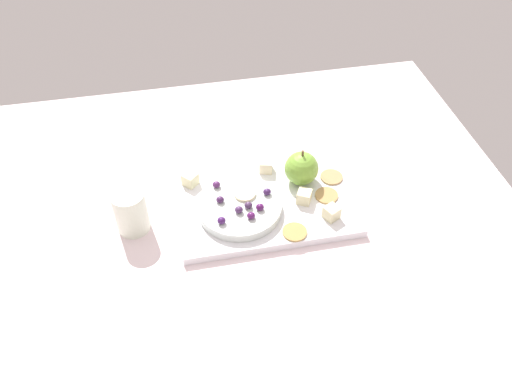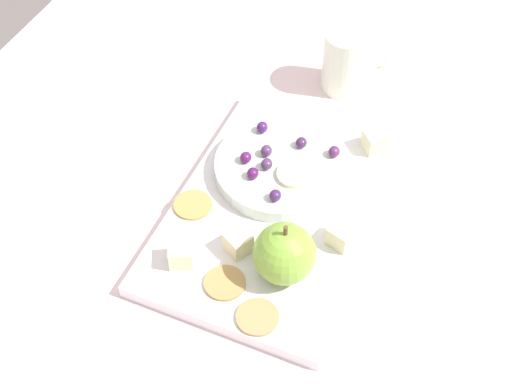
{
  "view_description": "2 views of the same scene",
  "coord_description": "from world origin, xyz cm",
  "px_view_note": "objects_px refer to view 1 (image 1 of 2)",
  "views": [
    {
      "loc": [
        12.8,
        73.49,
        83.92
      ],
      "look_at": [
        -1.81,
        0.13,
        9.89
      ],
      "focal_mm": 36.98,
      "sensor_mm": 36.0,
      "label": 1
    },
    {
      "loc": [
        -60.01,
        -22.75,
        76.37
      ],
      "look_at": [
        -5.92,
        0.31,
        8.96
      ],
      "focal_mm": 52.03,
      "sensor_mm": 36.0,
      "label": 2
    }
  ],
  "objects_px": {
    "platter": "(265,204)",
    "cracker_0": "(295,232)",
    "serving_dish": "(239,206)",
    "cup": "(130,211)",
    "cheese_cube_2": "(190,179)",
    "grape_2": "(260,207)",
    "apple_whole": "(301,168)",
    "cracker_2": "(332,177)",
    "grape_5": "(239,210)",
    "cheese_cube_0": "(332,213)",
    "cracker_1": "(327,195)",
    "grape_4": "(220,200)",
    "cheese_cube_3": "(266,166)",
    "grape_0": "(221,221)",
    "grape_6": "(249,205)",
    "cheese_cube_1": "(305,198)",
    "apple_slice_0": "(245,194)",
    "grape_7": "(251,216)",
    "grape_1": "(267,192)",
    "grape_3": "(216,185)"
  },
  "relations": [
    {
      "from": "grape_6",
      "to": "cup",
      "type": "height_order",
      "value": "cup"
    },
    {
      "from": "cheese_cube_2",
      "to": "grape_4",
      "type": "height_order",
      "value": "grape_4"
    },
    {
      "from": "grape_5",
      "to": "cheese_cube_1",
      "type": "bearing_deg",
      "value": -172.64
    },
    {
      "from": "grape_4",
      "to": "grape_5",
      "type": "xyz_separation_m",
      "value": [
        -0.03,
        0.04,
        0.0
      ]
    },
    {
      "from": "cheese_cube_1",
      "to": "cracker_2",
      "type": "xyz_separation_m",
      "value": [
        -0.08,
        -0.06,
        -0.01
      ]
    },
    {
      "from": "platter",
      "to": "serving_dish",
      "type": "relative_size",
      "value": 2.13
    },
    {
      "from": "serving_dish",
      "to": "cup",
      "type": "relative_size",
      "value": 1.82
    },
    {
      "from": "grape_6",
      "to": "platter",
      "type": "bearing_deg",
      "value": -142.15
    },
    {
      "from": "grape_4",
      "to": "cracker_2",
      "type": "bearing_deg",
      "value": -169.93
    },
    {
      "from": "apple_whole",
      "to": "grape_6",
      "type": "height_order",
      "value": "apple_whole"
    },
    {
      "from": "cheese_cube_2",
      "to": "grape_7",
      "type": "xyz_separation_m",
      "value": [
        -0.11,
        0.14,
        0.01
      ]
    },
    {
      "from": "platter",
      "to": "cracker_1",
      "type": "distance_m",
      "value": 0.13
    },
    {
      "from": "cracker_2",
      "to": "cracker_1",
      "type": "bearing_deg",
      "value": 62.72
    },
    {
      "from": "cheese_cube_3",
      "to": "cup",
      "type": "distance_m",
      "value": 0.31
    },
    {
      "from": "cracker_2",
      "to": "grape_0",
      "type": "xyz_separation_m",
      "value": [
        0.26,
        0.1,
        0.03
      ]
    },
    {
      "from": "grape_4",
      "to": "cup",
      "type": "height_order",
      "value": "cup"
    },
    {
      "from": "serving_dish",
      "to": "cheese_cube_0",
      "type": "height_order",
      "value": "cheese_cube_0"
    },
    {
      "from": "cheese_cube_3",
      "to": "grape_3",
      "type": "relative_size",
      "value": 1.7
    },
    {
      "from": "cheese_cube_3",
      "to": "grape_0",
      "type": "relative_size",
      "value": 1.7
    },
    {
      "from": "cup",
      "to": "cheese_cube_0",
      "type": "bearing_deg",
      "value": 170.05
    },
    {
      "from": "platter",
      "to": "cracker_0",
      "type": "xyz_separation_m",
      "value": [
        -0.04,
        0.1,
        0.01
      ]
    },
    {
      "from": "cracker_1",
      "to": "grape_5",
      "type": "bearing_deg",
      "value": 8.35
    },
    {
      "from": "apple_whole",
      "to": "grape_5",
      "type": "xyz_separation_m",
      "value": [
        0.15,
        0.08,
        -0.01
      ]
    },
    {
      "from": "cheese_cube_3",
      "to": "grape_0",
      "type": "distance_m",
      "value": 0.2
    },
    {
      "from": "grape_5",
      "to": "cheese_cube_0",
      "type": "bearing_deg",
      "value": 170.13
    },
    {
      "from": "cheese_cube_0",
      "to": "apple_slice_0",
      "type": "relative_size",
      "value": 0.62
    },
    {
      "from": "apple_whole",
      "to": "cheese_cube_2",
      "type": "relative_size",
      "value": 2.63
    },
    {
      "from": "grape_0",
      "to": "grape_7",
      "type": "distance_m",
      "value": 0.06
    },
    {
      "from": "platter",
      "to": "cheese_cube_2",
      "type": "distance_m",
      "value": 0.17
    },
    {
      "from": "cheese_cube_2",
      "to": "grape_7",
      "type": "height_order",
      "value": "grape_7"
    },
    {
      "from": "grape_6",
      "to": "cheese_cube_1",
      "type": "bearing_deg",
      "value": -175.7
    },
    {
      "from": "cheese_cube_2",
      "to": "grape_2",
      "type": "relative_size",
      "value": 1.7
    },
    {
      "from": "grape_1",
      "to": "grape_6",
      "type": "bearing_deg",
      "value": 34.21
    },
    {
      "from": "apple_whole",
      "to": "platter",
      "type": "bearing_deg",
      "value": 26.59
    },
    {
      "from": "apple_whole",
      "to": "apple_slice_0",
      "type": "bearing_deg",
      "value": 16.34
    },
    {
      "from": "grape_6",
      "to": "cheese_cube_2",
      "type": "bearing_deg",
      "value": -46.36
    },
    {
      "from": "cheese_cube_1",
      "to": "grape_2",
      "type": "xyz_separation_m",
      "value": [
        0.1,
        0.02,
        0.01
      ]
    },
    {
      "from": "cracker_2",
      "to": "serving_dish",
      "type": "bearing_deg",
      "value": 14.21
    },
    {
      "from": "serving_dish",
      "to": "apple_whole",
      "type": "xyz_separation_m",
      "value": [
        -0.15,
        -0.06,
        0.03
      ]
    },
    {
      "from": "cheese_cube_1",
      "to": "cracker_1",
      "type": "height_order",
      "value": "cheese_cube_1"
    },
    {
      "from": "serving_dish",
      "to": "cracker_2",
      "type": "xyz_separation_m",
      "value": [
        -0.21,
        -0.05,
        -0.01
      ]
    },
    {
      "from": "cracker_1",
      "to": "grape_4",
      "type": "distance_m",
      "value": 0.23
    },
    {
      "from": "cheese_cube_1",
      "to": "grape_6",
      "type": "xyz_separation_m",
      "value": [
        0.12,
        0.01,
        0.01
      ]
    },
    {
      "from": "cracker_0",
      "to": "grape_0",
      "type": "height_order",
      "value": "grape_0"
    },
    {
      "from": "platter",
      "to": "grape_4",
      "type": "relative_size",
      "value": 22.6
    },
    {
      "from": "cheese_cube_3",
      "to": "grape_2",
      "type": "relative_size",
      "value": 1.7
    },
    {
      "from": "apple_whole",
      "to": "cheese_cube_0",
      "type": "relative_size",
      "value": 2.63
    },
    {
      "from": "platter",
      "to": "apple_slice_0",
      "type": "xyz_separation_m",
      "value": [
        0.04,
        -0.01,
        0.03
      ]
    },
    {
      "from": "cheese_cube_3",
      "to": "grape_2",
      "type": "bearing_deg",
      "value": 72.9
    },
    {
      "from": "platter",
      "to": "grape_2",
      "type": "height_order",
      "value": "grape_2"
    }
  ]
}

